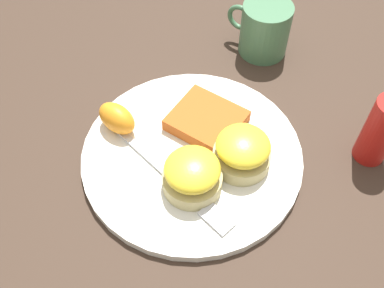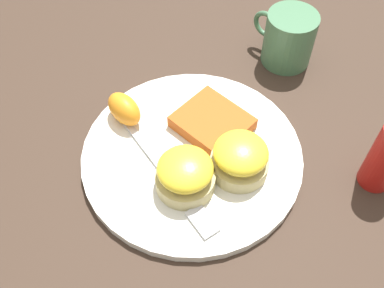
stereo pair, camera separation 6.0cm
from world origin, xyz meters
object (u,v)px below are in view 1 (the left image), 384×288
(fork, at_px, (178,184))
(cup, at_px, (264,29))
(sandwich_benedict_left, at_px, (192,175))
(condiment_bottle, at_px, (380,131))
(hashbrown_patty, at_px, (207,120))
(orange_wedge, at_px, (117,118))
(sandwich_benedict_right, at_px, (242,151))

(fork, height_order, cup, cup)
(sandwich_benedict_left, distance_m, condiment_bottle, 0.26)
(hashbrown_patty, bearing_deg, fork, 100.72)
(orange_wedge, bearing_deg, condiment_bottle, -154.33)
(fork, distance_m, cup, 0.31)
(sandwich_benedict_left, height_order, hashbrown_patty, sandwich_benedict_left)
(sandwich_benedict_right, distance_m, orange_wedge, 0.18)
(cup, bearing_deg, hashbrown_patty, 92.74)
(sandwich_benedict_left, xyz_separation_m, hashbrown_patty, (0.04, -0.10, -0.02))
(hashbrown_patty, relative_size, fork, 0.46)
(sandwich_benedict_right, distance_m, condiment_bottle, 0.19)
(sandwich_benedict_right, xyz_separation_m, condiment_bottle, (-0.14, -0.12, 0.01))
(hashbrown_patty, bearing_deg, sandwich_benedict_right, 156.07)
(orange_wedge, height_order, cup, cup)
(fork, distance_m, condiment_bottle, 0.28)
(sandwich_benedict_right, bearing_deg, orange_wedge, 12.32)
(fork, bearing_deg, sandwich_benedict_right, -125.26)
(orange_wedge, bearing_deg, hashbrown_patty, -145.73)
(sandwich_benedict_left, relative_size, condiment_bottle, 0.73)
(sandwich_benedict_right, distance_m, cup, 0.25)
(cup, distance_m, condiment_bottle, 0.26)
(sandwich_benedict_left, height_order, condiment_bottle, condiment_bottle)
(hashbrown_patty, distance_m, orange_wedge, 0.13)
(fork, bearing_deg, condiment_bottle, -135.91)
(orange_wedge, bearing_deg, sandwich_benedict_right, -167.68)
(hashbrown_patty, relative_size, orange_wedge, 1.61)
(condiment_bottle, bearing_deg, hashbrown_patty, 20.99)
(cup, bearing_deg, orange_wedge, 70.76)
(hashbrown_patty, xyz_separation_m, condiment_bottle, (-0.22, -0.08, 0.03))
(fork, relative_size, condiment_bottle, 1.96)
(sandwich_benedict_left, height_order, sandwich_benedict_right, same)
(sandwich_benedict_left, distance_m, hashbrown_patty, 0.11)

